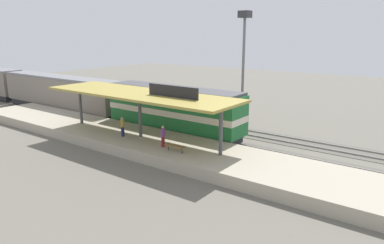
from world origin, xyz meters
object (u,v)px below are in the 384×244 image
(passenger_carriage_front, at_px, (60,93))
(person_waiting, at_px, (122,126))
(locomotive, at_px, (173,110))
(freight_car, at_px, (172,103))
(person_walking, at_px, (163,135))
(light_mast, at_px, (244,44))
(platform_bench, at_px, (175,146))

(passenger_carriage_front, bearing_deg, person_waiting, -107.95)
(locomotive, relative_size, person_waiting, 8.44)
(freight_car, relative_size, person_walking, 7.02)
(locomotive, distance_m, light_mast, 10.31)
(platform_bench, height_order, person_waiting, person_waiting)
(light_mast, relative_size, person_walking, 6.84)
(light_mast, xyz_separation_m, person_walking, (-13.44, -0.44, -6.54))
(passenger_carriage_front, relative_size, person_waiting, 11.70)
(locomotive, relative_size, light_mast, 1.23)
(locomotive, height_order, passenger_carriage_front, locomotive)
(platform_bench, height_order, freight_car, freight_car)
(platform_bench, bearing_deg, passenger_carriage_front, 75.40)
(freight_car, bearing_deg, person_waiting, -164.43)
(light_mast, bearing_deg, platform_bench, -172.02)
(platform_bench, relative_size, freight_car, 0.14)
(light_mast, bearing_deg, freight_car, 114.40)
(person_walking, bearing_deg, passenger_carriage_front, 75.33)
(platform_bench, bearing_deg, light_mast, 7.98)
(locomotive, xyz_separation_m, person_waiting, (-5.46, 1.16, -0.56))
(locomotive, height_order, freight_car, locomotive)
(passenger_carriage_front, distance_m, light_mast, 23.30)
(freight_car, xyz_separation_m, light_mast, (3.20, -7.05, 6.43))
(platform_bench, xyz_separation_m, person_waiting, (0.54, 6.19, 0.51))
(platform_bench, height_order, locomotive, locomotive)
(locomotive, xyz_separation_m, person_walking, (-5.64, -3.54, -0.56))
(platform_bench, xyz_separation_m, light_mast, (13.80, 1.93, 7.05))
(platform_bench, relative_size, person_waiting, 0.99)
(locomotive, xyz_separation_m, passenger_carriage_front, (0.00, 18.00, -0.10))
(platform_bench, relative_size, light_mast, 0.15)
(freight_car, height_order, person_walking, freight_car)
(platform_bench, xyz_separation_m, person_walking, (0.36, 1.49, 0.51))
(platform_bench, height_order, light_mast, light_mast)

